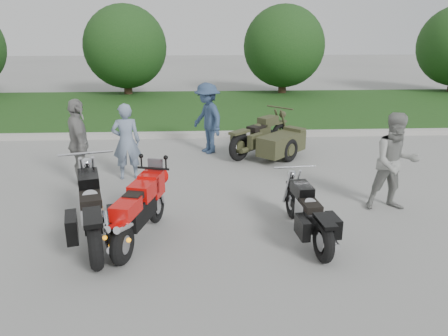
{
  "coord_description": "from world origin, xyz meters",
  "views": [
    {
      "loc": [
        0.3,
        -6.47,
        3.2
      ],
      "look_at": [
        0.67,
        0.71,
        0.8
      ],
      "focal_mm": 35.0,
      "sensor_mm": 36.0,
      "label": 1
    }
  ],
  "objects_px": {
    "person_stripe": "(126,142)",
    "person_back": "(79,144)",
    "cruiser_right": "(309,216)",
    "person_grey": "(395,162)",
    "sportbike_red": "(139,209)",
    "cruiser_sidecar": "(272,141)",
    "person_denim": "(207,118)",
    "cruiser_left": "(92,212)"
  },
  "relations": [
    {
      "from": "person_stripe",
      "to": "person_back",
      "type": "relative_size",
      "value": 0.91
    },
    {
      "from": "cruiser_right",
      "to": "person_grey",
      "type": "relative_size",
      "value": 1.17
    },
    {
      "from": "sportbike_red",
      "to": "cruiser_sidecar",
      "type": "bearing_deg",
      "value": 72.56
    },
    {
      "from": "cruiser_right",
      "to": "person_stripe",
      "type": "height_order",
      "value": "person_stripe"
    },
    {
      "from": "cruiser_sidecar",
      "to": "person_stripe",
      "type": "bearing_deg",
      "value": -113.32
    },
    {
      "from": "cruiser_right",
      "to": "person_denim",
      "type": "relative_size",
      "value": 1.15
    },
    {
      "from": "cruiser_right",
      "to": "cruiser_sidecar",
      "type": "bearing_deg",
      "value": 83.0
    },
    {
      "from": "cruiser_sidecar",
      "to": "person_denim",
      "type": "distance_m",
      "value": 1.73
    },
    {
      "from": "sportbike_red",
      "to": "cruiser_right",
      "type": "bearing_deg",
      "value": 13.09
    },
    {
      "from": "cruiser_sidecar",
      "to": "person_stripe",
      "type": "relative_size",
      "value": 1.3
    },
    {
      "from": "cruiser_left",
      "to": "person_denim",
      "type": "relative_size",
      "value": 1.38
    },
    {
      "from": "person_stripe",
      "to": "person_denim",
      "type": "bearing_deg",
      "value": -142.36
    },
    {
      "from": "sportbike_red",
      "to": "cruiser_sidecar",
      "type": "distance_m",
      "value": 5.07
    },
    {
      "from": "cruiser_left",
      "to": "person_back",
      "type": "height_order",
      "value": "person_back"
    },
    {
      "from": "sportbike_red",
      "to": "person_back",
      "type": "xyz_separation_m",
      "value": [
        -1.5,
        2.5,
        0.35
      ]
    },
    {
      "from": "cruiser_right",
      "to": "person_stripe",
      "type": "xyz_separation_m",
      "value": [
        -3.21,
        3.0,
        0.41
      ]
    },
    {
      "from": "cruiser_sidecar",
      "to": "person_back",
      "type": "distance_m",
      "value": 4.57
    },
    {
      "from": "cruiser_left",
      "to": "cruiser_sidecar",
      "type": "distance_m",
      "value": 5.44
    },
    {
      "from": "person_stripe",
      "to": "cruiser_right",
      "type": "bearing_deg",
      "value": 127.13
    },
    {
      "from": "cruiser_right",
      "to": "cruiser_sidecar",
      "type": "height_order",
      "value": "cruiser_sidecar"
    },
    {
      "from": "cruiser_sidecar",
      "to": "person_denim",
      "type": "height_order",
      "value": "person_denim"
    },
    {
      "from": "cruiser_left",
      "to": "cruiser_right",
      "type": "bearing_deg",
      "value": -17.04
    },
    {
      "from": "cruiser_sidecar",
      "to": "person_stripe",
      "type": "xyz_separation_m",
      "value": [
        -3.32,
        -1.36,
        0.39
      ]
    },
    {
      "from": "person_denim",
      "to": "person_grey",
      "type": "bearing_deg",
      "value": 10.71
    },
    {
      "from": "person_stripe",
      "to": "person_grey",
      "type": "relative_size",
      "value": 0.93
    },
    {
      "from": "person_back",
      "to": "person_grey",
      "type": "bearing_deg",
      "value": -126.8
    },
    {
      "from": "person_stripe",
      "to": "cruiser_left",
      "type": "bearing_deg",
      "value": 78.97
    },
    {
      "from": "cruiser_sidecar",
      "to": "person_grey",
      "type": "height_order",
      "value": "person_grey"
    },
    {
      "from": "cruiser_sidecar",
      "to": "person_grey",
      "type": "bearing_deg",
      "value": -18.68
    },
    {
      "from": "sportbike_red",
      "to": "cruiser_left",
      "type": "height_order",
      "value": "cruiser_left"
    },
    {
      "from": "cruiser_left",
      "to": "person_back",
      "type": "relative_size",
      "value": 1.37
    },
    {
      "from": "person_denim",
      "to": "sportbike_red",
      "type": "bearing_deg",
      "value": -42.57
    },
    {
      "from": "sportbike_red",
      "to": "person_denim",
      "type": "bearing_deg",
      "value": 91.61
    },
    {
      "from": "sportbike_red",
      "to": "person_denim",
      "type": "distance_m",
      "value": 4.97
    },
    {
      "from": "cruiser_left",
      "to": "cruiser_sidecar",
      "type": "xyz_separation_m",
      "value": [
        3.38,
        4.26,
        -0.07
      ]
    },
    {
      "from": "cruiser_left",
      "to": "person_denim",
      "type": "height_order",
      "value": "person_denim"
    },
    {
      "from": "sportbike_red",
      "to": "person_grey",
      "type": "xyz_separation_m",
      "value": [
        4.33,
        1.04,
        0.33
      ]
    },
    {
      "from": "cruiser_sidecar",
      "to": "person_stripe",
      "type": "height_order",
      "value": "person_stripe"
    },
    {
      "from": "cruiser_left",
      "to": "cruiser_right",
      "type": "xyz_separation_m",
      "value": [
        3.27,
        -0.1,
        -0.09
      ]
    },
    {
      "from": "person_denim",
      "to": "person_stripe",
      "type": "bearing_deg",
      "value": -72.26
    },
    {
      "from": "person_back",
      "to": "person_denim",
      "type": "bearing_deg",
      "value": -70.86
    },
    {
      "from": "cruiser_sidecar",
      "to": "person_grey",
      "type": "distance_m",
      "value": 3.68
    }
  ]
}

